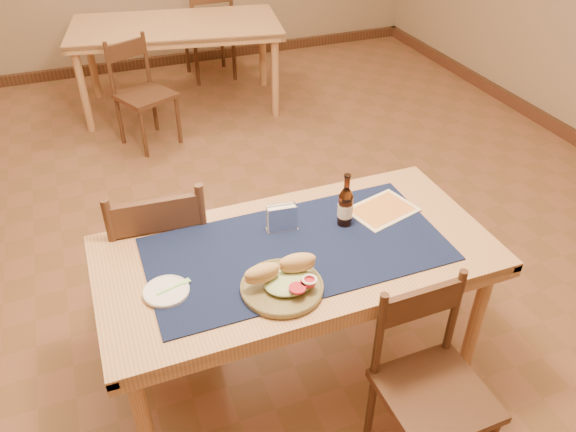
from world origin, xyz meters
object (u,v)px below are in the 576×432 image
object	(u,v)px
chair_main_far	(162,256)
napkin_holder	(282,219)
sandwich_plate	(283,282)
main_table	(297,265)
beer_bottle	(345,206)
chair_main_near	(430,384)
back_table	(176,33)

from	to	relation	value
chair_main_far	napkin_holder	xyz separation A→B (m)	(0.48, -0.33, 0.32)
chair_main_far	sandwich_plate	size ratio (longest dim) A/B	3.06
main_table	beer_bottle	world-z (taller)	beer_bottle
chair_main_near	sandwich_plate	size ratio (longest dim) A/B	2.69
beer_bottle	napkin_holder	xyz separation A→B (m)	(-0.26, 0.06, -0.04)
beer_bottle	napkin_holder	size ratio (longest dim) A/B	1.77
chair_main_near	beer_bottle	xyz separation A→B (m)	(-0.07, 0.65, 0.41)
chair_main_far	chair_main_near	size ratio (longest dim) A/B	1.14
back_table	beer_bottle	bearing A→B (deg)	-88.30
sandwich_plate	napkin_holder	xyz separation A→B (m)	(0.12, 0.34, 0.02)
chair_main_near	back_table	bearing A→B (deg)	92.43
napkin_holder	main_table	bearing A→B (deg)	-85.85
chair_main_near	beer_bottle	world-z (taller)	beer_bottle
chair_main_far	sandwich_plate	bearing A→B (deg)	-62.11
sandwich_plate	beer_bottle	world-z (taller)	beer_bottle
main_table	beer_bottle	xyz separation A→B (m)	(0.25, 0.09, 0.18)
main_table	napkin_holder	world-z (taller)	napkin_holder
chair_main_near	napkin_holder	bearing A→B (deg)	114.97
main_table	chair_main_near	size ratio (longest dim) A/B	1.92
sandwich_plate	beer_bottle	distance (m)	0.48
back_table	napkin_holder	world-z (taller)	napkin_holder
napkin_holder	chair_main_near	bearing A→B (deg)	-65.03
chair_main_far	beer_bottle	distance (m)	0.91
chair_main_near	napkin_holder	size ratio (longest dim) A/B	6.08
sandwich_plate	napkin_holder	bearing A→B (deg)	70.22
back_table	chair_main_far	size ratio (longest dim) A/B	1.97
main_table	chair_main_far	xyz separation A→B (m)	(-0.49, 0.48, -0.18)
chair_main_far	chair_main_near	xyz separation A→B (m)	(0.81, -1.04, -0.06)
beer_bottle	sandwich_plate	bearing A→B (deg)	-143.61
chair_main_near	sandwich_plate	world-z (taller)	sandwich_plate
back_table	sandwich_plate	distance (m)	3.39
chair_main_far	beer_bottle	bearing A→B (deg)	-27.67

